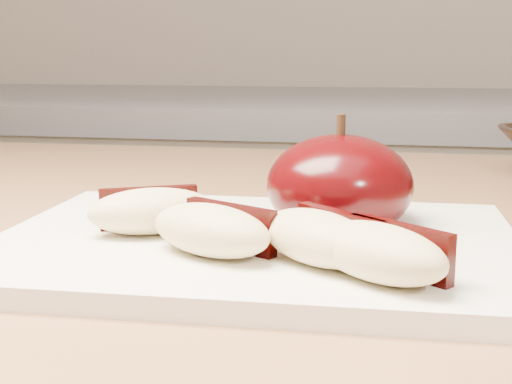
# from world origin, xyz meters

# --- Properties ---
(back_cabinet) EXTENTS (2.40, 0.62, 0.94)m
(back_cabinet) POSITION_xyz_m (0.00, 1.20, 0.47)
(back_cabinet) COLOR silver
(back_cabinet) RESTS_ON ground
(cutting_board) EXTENTS (0.29, 0.22, 0.01)m
(cutting_board) POSITION_xyz_m (0.05, 0.38, 0.91)
(cutting_board) COLOR silver
(cutting_board) RESTS_ON island_counter
(apple_half) EXTENTS (0.11, 0.11, 0.07)m
(apple_half) POSITION_xyz_m (0.09, 0.43, 0.93)
(apple_half) COLOR black
(apple_half) RESTS_ON cutting_board
(apple_wedge_a) EXTENTS (0.08, 0.06, 0.03)m
(apple_wedge_a) POSITION_xyz_m (-0.01, 0.38, 0.92)
(apple_wedge_a) COLOR #DAC18A
(apple_wedge_a) RESTS_ON cutting_board
(apple_wedge_b) EXTENTS (0.08, 0.06, 0.03)m
(apple_wedge_b) POSITION_xyz_m (0.04, 0.34, 0.92)
(apple_wedge_b) COLOR #DAC18A
(apple_wedge_b) RESTS_ON cutting_board
(apple_wedge_c) EXTENTS (0.08, 0.07, 0.03)m
(apple_wedge_c) POSITION_xyz_m (0.09, 0.34, 0.92)
(apple_wedge_c) COLOR #DAC18A
(apple_wedge_c) RESTS_ON cutting_board
(apple_wedge_d) EXTENTS (0.08, 0.07, 0.03)m
(apple_wedge_d) POSITION_xyz_m (0.12, 0.32, 0.92)
(apple_wedge_d) COLOR #DAC18A
(apple_wedge_d) RESTS_ON cutting_board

